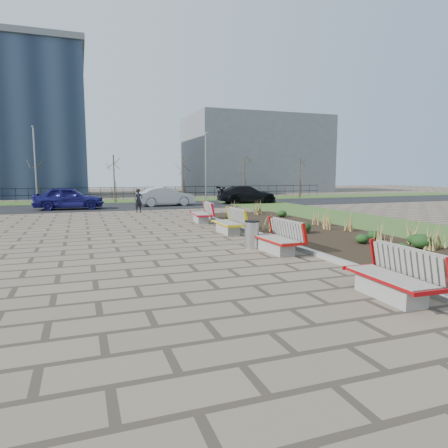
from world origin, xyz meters
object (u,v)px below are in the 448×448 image
object	(u,v)px
bench_d	(201,213)
lamp_west	(35,166)
pedestrian	(139,200)
car_silver	(166,196)
bench_c	(228,221)
litter_bin	(252,235)
bench_b	(276,237)
bench_a	(390,274)
car_black	(247,194)
lamp_east	(206,167)
car_blue	(69,198)

from	to	relation	value
bench_d	lamp_west	size ratio (longest dim) A/B	0.35
pedestrian	car_silver	bearing A→B (deg)	37.00
bench_c	litter_bin	bearing A→B (deg)	-96.51
bench_b	bench_c	bearing A→B (deg)	87.77
bench_a	lamp_west	bearing A→B (deg)	109.29
car_black	bench_a	bearing A→B (deg)	166.88
bench_a	car_black	bearing A→B (deg)	75.25
lamp_east	bench_a	bearing A→B (deg)	-99.91
pedestrian	car_black	xyz separation A→B (m)	(9.52, 4.71, -0.02)
car_black	car_blue	bearing A→B (deg)	98.20
litter_bin	lamp_west	size ratio (longest dim) A/B	0.15
car_blue	lamp_east	world-z (taller)	lamp_east
car_black	lamp_east	bearing A→B (deg)	31.75
litter_bin	pedestrian	world-z (taller)	pedestrian
lamp_east	bench_c	bearing A→B (deg)	-104.55
bench_a	litter_bin	distance (m)	5.90
bench_a	bench_b	xyz separation A→B (m)	(0.00, 4.97, 0.00)
litter_bin	car_silver	distance (m)	18.21
car_blue	lamp_east	bearing A→B (deg)	-61.22
pedestrian	lamp_east	world-z (taller)	lamp_east
bench_c	litter_bin	size ratio (longest dim) A/B	2.31
bench_a	car_silver	distance (m)	24.09
car_silver	lamp_east	distance (m)	6.86
bench_d	bench_c	bearing A→B (deg)	-84.76
bench_a	car_silver	size ratio (longest dim) A/B	0.49
lamp_west	car_black	bearing A→B (deg)	-14.49
bench_d	car_blue	bearing A→B (deg)	128.40
bench_d	car_silver	distance (m)	10.79
car_silver	lamp_west	xyz separation A→B (m)	(-9.39, 4.52, 2.31)
bench_d	car_black	size ratio (longest dim) A/B	0.42
pedestrian	car_blue	bearing A→B (deg)	118.10
litter_bin	bench_a	bearing A→B (deg)	-86.02
bench_a	lamp_east	world-z (taller)	lamp_east
bench_b	litter_bin	xyz separation A→B (m)	(-0.41, 0.92, -0.04)
bench_b	car_blue	xyz separation A→B (m)	(-6.51, 18.29, 0.30)
bench_c	car_silver	distance (m)	14.75
bench_c	car_blue	size ratio (longest dim) A/B	0.46
bench_d	lamp_east	bearing A→B (deg)	77.14
bench_a	car_black	xyz separation A→B (m)	(7.26, 24.40, 0.24)
bench_d	lamp_west	distance (m)	17.94
bench_a	lamp_east	size ratio (longest dim) A/B	0.35
car_black	bench_d	bearing A→B (deg)	150.26
bench_a	pedestrian	world-z (taller)	pedestrian
lamp_west	bench_a	bearing A→B (deg)	-72.53
car_blue	lamp_east	distance (m)	12.88
car_black	lamp_west	xyz separation A→B (m)	(-16.26, 4.20, 2.30)
car_blue	car_black	size ratio (longest dim) A/B	0.92
bench_b	bench_d	size ratio (longest dim) A/B	1.00
litter_bin	pedestrian	distance (m)	13.93
bench_b	car_blue	world-z (taller)	car_blue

